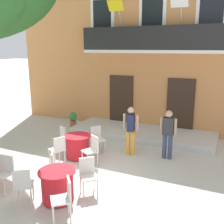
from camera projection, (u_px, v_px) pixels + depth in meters
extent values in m
plane|color=beige|center=(78.00, 176.00, 7.40)|extent=(120.00, 120.00, 0.00)
cube|color=#CC844C|center=(164.00, 42.00, 12.48)|extent=(13.00, 4.00, 7.50)
cube|color=#332319|center=(121.00, 101.00, 11.82)|extent=(1.10, 0.08, 2.30)
cube|color=#332319|center=(180.00, 107.00, 10.78)|extent=(1.10, 0.08, 2.30)
cube|color=silver|center=(102.00, 20.00, 11.34)|extent=(1.10, 0.08, 1.90)
cube|color=black|center=(102.00, 20.00, 11.31)|extent=(0.84, 0.04, 1.60)
cube|color=silver|center=(152.00, 17.00, 10.46)|extent=(1.10, 0.08, 1.90)
cube|color=black|center=(152.00, 17.00, 10.43)|extent=(0.84, 0.04, 1.60)
cube|color=silver|center=(211.00, 15.00, 9.58)|extent=(1.10, 0.08, 1.90)
cube|color=black|center=(211.00, 15.00, 9.55)|extent=(0.84, 0.04, 1.60)
cube|color=silver|center=(149.00, 52.00, 10.52)|extent=(5.60, 0.65, 0.12)
cube|color=black|center=(147.00, 38.00, 10.14)|extent=(5.60, 0.06, 0.90)
cylinder|color=#B2B2B7|center=(120.00, 15.00, 10.51)|extent=(0.04, 0.95, 1.33)
cube|color=yellow|center=(115.00, 5.00, 10.04)|extent=(0.60, 0.29, 0.38)
cylinder|color=#B2B2B7|center=(181.00, 12.00, 9.55)|extent=(0.04, 0.95, 1.33)
cube|color=white|center=(179.00, 1.00, 9.08)|extent=(0.60, 0.29, 0.38)
cylinder|color=slate|center=(98.00, 47.00, 11.42)|extent=(0.26, 0.26, 0.25)
ellipsoid|color=#2D7533|center=(98.00, 40.00, 11.35)|extent=(0.34, 0.34, 0.28)
cylinder|color=slate|center=(131.00, 47.00, 10.80)|extent=(0.25, 0.25, 0.27)
ellipsoid|color=#4C8E38|center=(131.00, 38.00, 10.72)|extent=(0.33, 0.33, 0.38)
cylinder|color=#995638|center=(169.00, 46.00, 10.18)|extent=(0.31, 0.31, 0.32)
ellipsoid|color=#2D7533|center=(169.00, 35.00, 10.09)|extent=(0.40, 0.40, 0.44)
cylinder|color=#47423D|center=(211.00, 47.00, 9.58)|extent=(0.35, 0.35, 0.22)
ellipsoid|color=#4C8E38|center=(211.00, 39.00, 9.51)|extent=(0.46, 0.46, 0.33)
cube|color=silver|center=(142.00, 133.00, 10.74)|extent=(5.71, 1.88, 0.25)
cylinder|color=red|center=(78.00, 147.00, 8.56)|extent=(0.74, 0.74, 0.68)
cylinder|color=red|center=(77.00, 136.00, 8.47)|extent=(0.86, 0.86, 0.04)
cylinder|color=#2D2823|center=(78.00, 157.00, 8.64)|extent=(0.44, 0.44, 0.03)
cylinder|color=silver|center=(50.00, 157.00, 8.15)|extent=(0.04, 0.04, 0.45)
cylinder|color=silver|center=(59.00, 154.00, 8.36)|extent=(0.04, 0.04, 0.45)
cylinder|color=silver|center=(55.00, 160.00, 7.89)|extent=(0.04, 0.04, 0.45)
cylinder|color=silver|center=(65.00, 157.00, 8.11)|extent=(0.04, 0.04, 0.45)
cube|color=silver|center=(57.00, 150.00, 8.07)|extent=(0.53, 0.53, 0.04)
cube|color=silver|center=(59.00, 144.00, 7.88)|extent=(0.20, 0.36, 0.42)
cylinder|color=silver|center=(88.00, 162.00, 7.77)|extent=(0.04, 0.04, 0.45)
cylinder|color=silver|center=(82.00, 158.00, 8.04)|extent=(0.04, 0.04, 0.45)
cylinder|color=silver|center=(98.00, 159.00, 7.97)|extent=(0.04, 0.04, 0.45)
cylinder|color=silver|center=(92.00, 156.00, 8.24)|extent=(0.04, 0.04, 0.45)
cube|color=silver|center=(90.00, 151.00, 7.95)|extent=(0.55, 0.55, 0.04)
cube|color=silver|center=(95.00, 143.00, 8.00)|extent=(0.35, 0.22, 0.42)
cylinder|color=silver|center=(105.00, 147.00, 8.91)|extent=(0.04, 0.04, 0.45)
cylinder|color=silver|center=(96.00, 149.00, 8.74)|extent=(0.04, 0.04, 0.45)
cylinder|color=silver|center=(100.00, 144.00, 9.20)|extent=(0.04, 0.04, 0.45)
cylinder|color=silver|center=(91.00, 146.00, 9.03)|extent=(0.04, 0.04, 0.45)
cube|color=silver|center=(98.00, 140.00, 8.91)|extent=(0.56, 0.56, 0.04)
cube|color=silver|center=(96.00, 132.00, 9.01)|extent=(0.25, 0.34, 0.42)
cylinder|color=silver|center=(70.00, 142.00, 9.43)|extent=(0.04, 0.04, 0.45)
cylinder|color=silver|center=(75.00, 145.00, 9.15)|extent=(0.04, 0.04, 0.45)
cylinder|color=silver|center=(61.00, 144.00, 9.24)|extent=(0.04, 0.04, 0.45)
cylinder|color=silver|center=(66.00, 147.00, 8.97)|extent=(0.04, 0.04, 0.45)
cube|color=silver|center=(68.00, 138.00, 9.14)|extent=(0.55, 0.55, 0.04)
cube|color=silver|center=(63.00, 132.00, 8.99)|extent=(0.34, 0.23, 0.42)
cylinder|color=red|center=(58.00, 186.00, 6.14)|extent=(0.74, 0.74, 0.68)
cylinder|color=red|center=(57.00, 171.00, 6.06)|extent=(0.86, 0.86, 0.04)
cylinder|color=#2D2823|center=(58.00, 200.00, 6.23)|extent=(0.44, 0.44, 0.03)
cylinder|color=silver|center=(54.00, 216.00, 5.28)|extent=(0.04, 0.04, 0.45)
cylinder|color=silver|center=(52.00, 207.00, 5.59)|extent=(0.04, 0.04, 0.45)
cylinder|color=silver|center=(71.00, 213.00, 5.37)|extent=(0.04, 0.04, 0.45)
cylinder|color=silver|center=(68.00, 204.00, 5.69)|extent=(0.04, 0.04, 0.45)
cube|color=silver|center=(61.00, 200.00, 5.42)|extent=(0.56, 0.56, 0.04)
cube|color=silver|center=(69.00, 188.00, 5.42)|extent=(0.28, 0.31, 0.42)
cylinder|color=silver|center=(98.00, 189.00, 6.31)|extent=(0.04, 0.04, 0.45)
cylinder|color=silver|center=(84.00, 191.00, 6.20)|extent=(0.04, 0.04, 0.45)
cylinder|color=silver|center=(94.00, 182.00, 6.62)|extent=(0.04, 0.04, 0.45)
cylinder|color=silver|center=(81.00, 184.00, 6.52)|extent=(0.04, 0.04, 0.45)
cube|color=silver|center=(89.00, 177.00, 6.36)|extent=(0.57, 0.57, 0.04)
cube|color=silver|center=(87.00, 165.00, 6.47)|extent=(0.30, 0.29, 0.42)
cylinder|color=silver|center=(68.00, 173.00, 7.08)|extent=(0.04, 0.04, 0.45)
cylinder|color=silver|center=(67.00, 179.00, 6.76)|extent=(0.04, 0.04, 0.45)
cylinder|color=silver|center=(55.00, 174.00, 7.05)|extent=(0.04, 0.04, 0.45)
cylinder|color=silver|center=(53.00, 180.00, 6.72)|extent=(0.04, 0.04, 0.45)
cube|color=silver|center=(60.00, 168.00, 6.85)|extent=(0.55, 0.55, 0.04)
cube|color=silver|center=(53.00, 160.00, 6.77)|extent=(0.23, 0.35, 0.42)
cylinder|color=silver|center=(18.00, 191.00, 6.20)|extent=(0.04, 0.04, 0.45)
cylinder|color=silver|center=(33.00, 190.00, 6.25)|extent=(0.04, 0.04, 0.45)
cylinder|color=silver|center=(15.00, 199.00, 5.87)|extent=(0.04, 0.04, 0.45)
cylinder|color=silver|center=(31.00, 198.00, 5.93)|extent=(0.04, 0.04, 0.45)
cube|color=silver|center=(24.00, 185.00, 6.00)|extent=(0.55, 0.55, 0.04)
cube|color=silver|center=(21.00, 179.00, 5.78)|extent=(0.34, 0.24, 0.42)
cylinder|color=silver|center=(9.00, 165.00, 7.59)|extent=(0.04, 0.04, 0.45)
cylinder|color=silver|center=(1.00, 170.00, 7.28)|extent=(0.04, 0.04, 0.45)
cylinder|color=silver|center=(4.00, 188.00, 6.32)|extent=(0.04, 0.04, 0.45)
cylinder|color=silver|center=(14.00, 182.00, 6.63)|extent=(0.04, 0.04, 0.45)
cylinder|color=silver|center=(3.00, 179.00, 6.75)|extent=(0.04, 0.04, 0.45)
cube|color=silver|center=(3.00, 175.00, 6.48)|extent=(0.43, 0.43, 0.04)
cube|color=silver|center=(7.00, 163.00, 6.59)|extent=(0.38, 0.07, 0.42)
cylinder|color=#995638|center=(73.00, 124.00, 11.90)|extent=(0.27, 0.27, 0.32)
ellipsoid|color=#38843D|center=(73.00, 116.00, 11.82)|extent=(0.36, 0.36, 0.38)
cylinder|color=gold|center=(128.00, 142.00, 8.81)|extent=(0.14, 0.14, 0.85)
cylinder|color=gold|center=(133.00, 143.00, 8.74)|extent=(0.14, 0.14, 0.85)
cube|color=#1E2347|center=(131.00, 122.00, 8.61)|extent=(0.28, 0.38, 0.56)
sphere|color=tan|center=(131.00, 110.00, 8.51)|extent=(0.22, 0.22, 0.22)
cylinder|color=tan|center=(125.00, 122.00, 8.70)|extent=(0.09, 0.09, 0.52)
cylinder|color=tan|center=(137.00, 123.00, 8.52)|extent=(0.09, 0.09, 0.52)
cylinder|color=#384260|center=(164.00, 146.00, 8.53)|extent=(0.14, 0.14, 0.81)
cylinder|color=#384260|center=(170.00, 147.00, 8.46)|extent=(0.14, 0.14, 0.81)
cube|color=#2D2D33|center=(168.00, 126.00, 8.33)|extent=(0.35, 0.24, 0.56)
sphere|color=tan|center=(169.00, 114.00, 8.24)|extent=(0.22, 0.22, 0.22)
cylinder|color=tan|center=(161.00, 125.00, 8.42)|extent=(0.09, 0.09, 0.52)
cylinder|color=tan|center=(175.00, 127.00, 8.25)|extent=(0.09, 0.09, 0.52)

